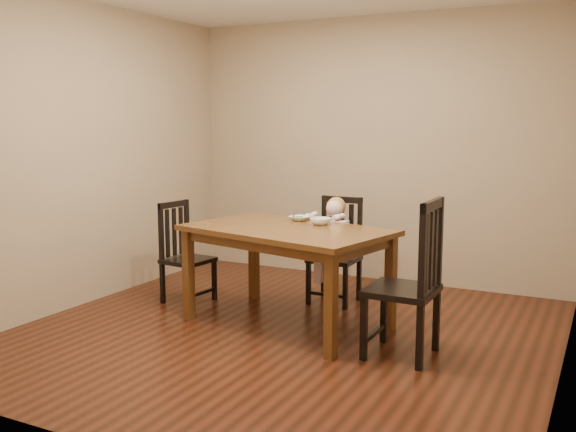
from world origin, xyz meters
The scene contains 9 objects.
room centered at (0.00, 0.00, 1.35)m, with size 4.01×4.01×2.71m.
dining_table centered at (-0.08, 0.21, 0.71)m, with size 1.77×1.28×0.80m.
chair_child centered at (0.01, 1.03, 0.46)m, with size 0.42×0.40×0.96m.
chair_left centered at (-1.24, 0.40, 0.44)m, with size 0.42×0.43×0.92m.
chair_right centered at (1.01, -0.05, 0.54)m, with size 0.47×0.49×1.12m.
toddler centered at (0.01, 0.98, 0.59)m, with size 0.30×0.37×0.51m, color white, non-canonical shape.
bowl_peas centered at (-0.15, 0.57, 0.82)m, with size 0.17×0.17×0.04m, color silver.
bowl_veg centered at (0.10, 0.46, 0.83)m, with size 0.18×0.18×0.06m, color silver.
fork centered at (-0.19, 0.56, 0.85)m, with size 0.03×0.13×0.05m.
Camera 1 is at (2.23, -4.30, 1.65)m, focal length 40.00 mm.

